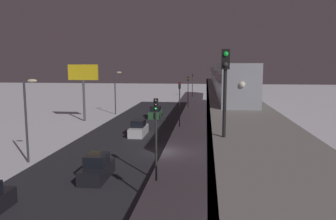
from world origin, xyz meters
TOP-DOWN VIEW (x-y plane):
  - ground_plane at (0.00, 0.00)m, footprint 240.00×240.00m
  - avenue_asphalt at (5.02, 0.00)m, footprint 11.00×91.03m
  - elevated_railway at (-7.31, -0.00)m, footprint 5.00×91.03m
  - subway_train at (-7.40, -28.39)m, footprint 2.94×74.07m
  - rail_signal at (-5.66, 17.89)m, footprint 0.36×0.41m
  - sedan_green at (3.62, -22.06)m, footprint 1.91×4.26m
  - sedan_white at (3.62, -7.82)m, footprint 1.80×4.62m
  - sedan_black_2 at (3.62, 8.56)m, footprint 1.80×4.17m
  - traffic_light_near at (-1.08, 8.46)m, footprint 0.32×0.44m
  - traffic_light_mid at (-1.08, -14.29)m, footprint 0.32×0.44m
  - traffic_light_far at (-1.08, -37.03)m, footprint 0.32×0.44m
  - traffic_light_distant at (-1.08, -59.78)m, footprint 0.32×0.44m
  - commercial_billboard at (14.26, -17.37)m, footprint 4.80×0.36m
  - street_lamp_near at (11.09, 5.00)m, footprint 1.35×0.44m
  - street_lamp_far at (11.09, -25.00)m, footprint 1.35×0.44m

SIDE VIEW (x-z plane):
  - ground_plane at x=0.00m, z-range 0.00..0.00m
  - avenue_asphalt at x=5.02m, z-range 0.00..0.01m
  - sedan_green at x=3.62m, z-range -0.20..1.77m
  - sedan_white at x=3.62m, z-range -0.19..1.78m
  - sedan_black_2 at x=3.62m, z-range -0.19..1.78m
  - traffic_light_near at x=-1.08m, z-range 1.00..7.40m
  - traffic_light_mid at x=-1.08m, z-range 1.00..7.40m
  - traffic_light_far at x=-1.08m, z-range 1.00..7.40m
  - traffic_light_distant at x=-1.08m, z-range 1.00..7.40m
  - street_lamp_near at x=11.09m, z-range 0.99..8.64m
  - street_lamp_far at x=11.09m, z-range 0.99..8.64m
  - elevated_railway at x=-7.31m, z-range 2.05..7.68m
  - commercial_billboard at x=14.26m, z-range 2.38..11.28m
  - subway_train at x=-7.40m, z-range 5.71..9.11m
  - rail_signal at x=-5.66m, z-range 6.35..10.35m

